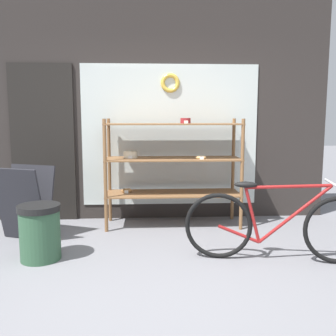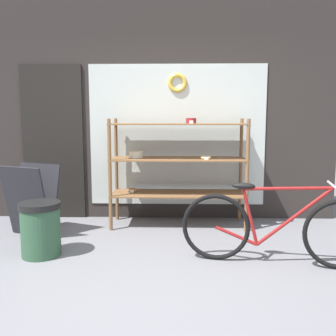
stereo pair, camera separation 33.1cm
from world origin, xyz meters
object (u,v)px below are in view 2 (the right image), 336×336
at_px(bicycle, 275,228).
at_px(sandwich_board, 31,200).
at_px(display_case, 176,161).
at_px(trash_bin, 41,227).

distance_m(bicycle, sandwich_board, 2.77).
relative_size(display_case, sandwich_board, 2.04).
bearing_deg(display_case, sandwich_board, -164.20).
height_order(sandwich_board, trash_bin, sandwich_board).
relative_size(bicycle, sandwich_board, 2.12).
distance_m(display_case, trash_bin, 1.85).
bearing_deg(bicycle, sandwich_board, 173.67).
xyz_separation_m(display_case, sandwich_board, (-1.71, -0.48, -0.42)).
xyz_separation_m(bicycle, sandwich_board, (-2.65, 0.81, 0.07)).
bearing_deg(display_case, bicycle, -53.78).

